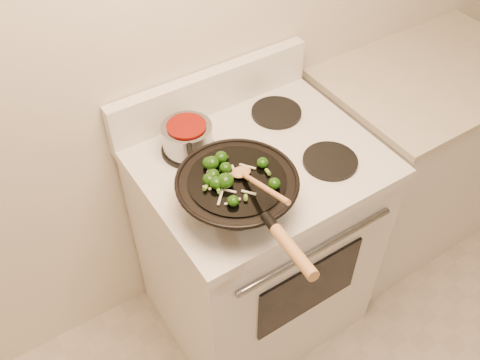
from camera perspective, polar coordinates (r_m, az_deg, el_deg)
stove at (r=2.10m, az=1.63°, el=-6.42°), size 0.78×0.67×1.08m
counter_unit at (r=2.58m, az=17.86°, el=2.60°), size 0.90×0.62×0.91m
wok at (r=1.55m, az=-0.23°, el=-1.27°), size 0.36×0.59×0.19m
stirfry at (r=1.51m, az=-1.64°, el=0.68°), size 0.21×0.21×0.04m
wooden_spoon at (r=1.46m, az=1.47°, el=-0.06°), size 0.06×0.26×0.11m
saucepan at (r=1.75m, az=-5.63°, el=4.57°), size 0.17×0.26×0.10m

